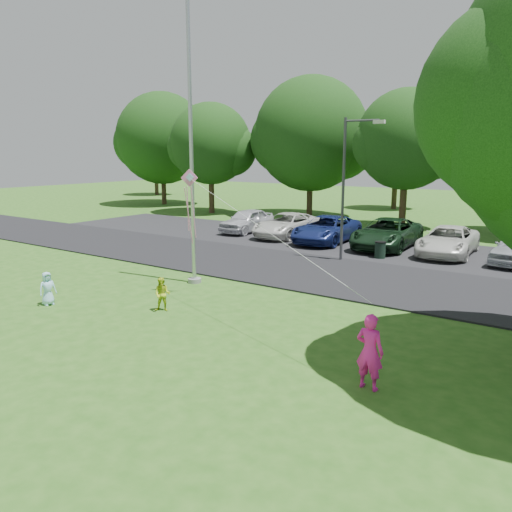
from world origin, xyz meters
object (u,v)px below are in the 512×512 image
Objects in this scene: woman at (370,352)px; trash_can at (380,250)px; flagpole at (192,171)px; street_lamp at (349,177)px; child_yellow at (162,294)px; kite at (193,193)px; child_blue at (48,289)px.

trash_can is at bearing -67.67° from woman.
trash_can is at bearing 62.18° from flagpole.
street_lamp is 10.53m from child_yellow.
trash_can is 0.78× the size of child_yellow.
flagpole reaches higher than trash_can.
woman is at bearing -49.70° from kite.
street_lamp reaches higher than child_blue.
trash_can is 13.28m from woman.
kite is at bearing -47.42° from flagpole.
woman reaches higher than trash_can.
child_yellow is 0.13× the size of kite.
kite is (1.31, -1.43, -0.67)m from flagpole.
trash_can is 0.10× the size of kite.
street_lamp is 8.34m from kite.
flagpole is 7.41m from street_lamp.
child_yellow is (-2.73, -11.17, 0.11)m from trash_can.
kite reaches higher than child_yellow.
woman is at bearing -70.22° from trash_can.
street_lamp is 5.79× the size of child_blue.
kite is (-1.82, -8.13, -0.28)m from street_lamp.
flagpole is 1.26× the size of kite.
woman is 1.53× the size of child_yellow.
woman is 7.35m from child_yellow.
child_yellow is (1.49, -3.17, -3.64)m from flagpole.
flagpole is at bearing -24.71° from woman.
trash_can is at bearing 45.60° from kite.
child_blue is at bearing -112.52° from flagpole.
flagpole is 9.21× the size of child_blue.
child_blue reaches higher than trash_can.
flagpole is 1.59× the size of street_lamp.
flagpole is 9.44× the size of child_yellow.
flagpole is at bearing -10.04° from child_blue.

